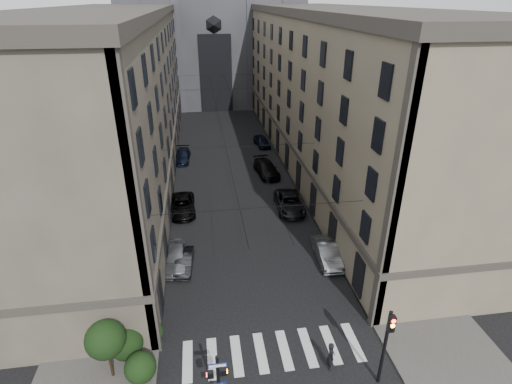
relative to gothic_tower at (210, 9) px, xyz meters
name	(u,v)px	position (x,y,z in m)	size (l,w,h in m)	color
sidewalk_left	(148,169)	(-10.50, -38.96, -17.72)	(7.00, 80.00, 0.15)	#383533
sidewalk_right	(307,160)	(10.50, -38.96, -17.72)	(7.00, 80.00, 0.15)	#383533
zebra_crossing	(273,351)	(0.00, -69.96, -17.79)	(11.00, 3.20, 0.01)	beige
building_left	(113,97)	(-13.44, -38.96, -8.45)	(13.60, 60.60, 18.85)	#4A4439
building_right	(334,90)	(13.44, -38.96, -8.45)	(13.60, 60.60, 18.85)	brown
gothic_tower	(210,9)	(0.00, 0.00, 0.00)	(35.00, 23.00, 58.00)	#2D2D33
pedestrian_signal_left	(218,380)	(-3.51, -73.46, -15.48)	(1.02, 0.38, 4.00)	black
traffic_light_right	(387,340)	(5.60, -73.04, -14.51)	(0.34, 0.50, 5.20)	black
shrub_cluster	(124,346)	(-8.72, -69.95, -16.00)	(3.90, 4.40, 3.90)	black
tram_wires	(228,112)	(0.00, -39.33, -10.55)	(14.00, 60.00, 0.43)	black
car_left_near	(176,257)	(-6.20, -60.10, -17.00)	(1.89, 4.69, 1.60)	gray
car_left_midnear	(184,262)	(-5.56, -60.57, -17.16)	(1.35, 3.88, 1.28)	black
car_left_midfar	(182,205)	(-5.88, -50.97, -17.03)	(2.54, 5.51, 1.53)	black
car_left_far	(182,156)	(-6.20, -36.49, -17.07)	(2.03, 5.00, 1.45)	black
car_right_near	(327,253)	(6.20, -61.19, -17.02)	(1.65, 4.73, 1.56)	slate
car_right_midnear	(289,203)	(5.07, -52.00, -17.00)	(2.65, 5.74, 1.59)	black
car_right_midfar	(266,169)	(4.23, -42.70, -16.98)	(2.29, 5.64, 1.64)	black
car_right_far	(262,141)	(5.37, -32.10, -17.05)	(1.76, 4.39, 1.49)	black
pedestrian	(331,356)	(3.14, -71.63, -16.84)	(0.70, 0.46, 1.92)	black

